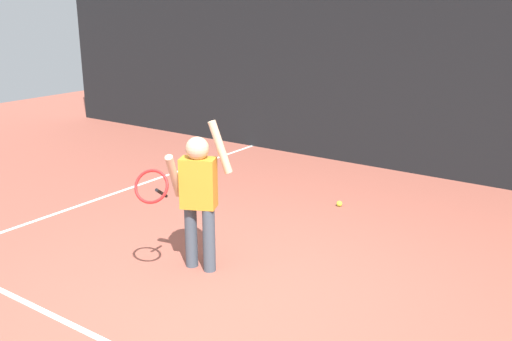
# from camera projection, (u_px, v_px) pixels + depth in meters

# --- Properties ---
(ground_plane) EXTENTS (20.00, 20.00, 0.00)m
(ground_plane) POSITION_uv_depth(u_px,v_px,m) (232.00, 300.00, 4.55)
(ground_plane) COLOR #9E5142
(court_line_sideline) EXTENTS (0.05, 9.00, 0.00)m
(court_line_sideline) POSITION_uv_depth(u_px,v_px,m) (98.00, 199.00, 6.87)
(court_line_sideline) COLOR white
(court_line_sideline) RESTS_ON ground
(back_fence_windscreen) EXTENTS (13.95, 0.08, 3.59)m
(back_fence_windscreen) POSITION_uv_depth(u_px,v_px,m) (429.00, 41.00, 7.38)
(back_fence_windscreen) COLOR black
(back_fence_windscreen) RESTS_ON ground
(fence_post_0) EXTENTS (0.09, 0.09, 3.74)m
(fence_post_0) POSITION_uv_depth(u_px,v_px,m) (87.00, 24.00, 11.16)
(fence_post_0) COLOR slate
(fence_post_0) RESTS_ON ground
(fence_post_1) EXTENTS (0.09, 0.09, 3.74)m
(fence_post_1) POSITION_uv_depth(u_px,v_px,m) (431.00, 35.00, 7.41)
(fence_post_1) COLOR slate
(fence_post_1) RESTS_ON ground
(tennis_player) EXTENTS (0.52, 0.78, 1.35)m
(tennis_player) POSITION_uv_depth(u_px,v_px,m) (197.00, 192.00, 4.88)
(tennis_player) COLOR #3F4C59
(tennis_player) RESTS_ON ground
(tennis_ball_2) EXTENTS (0.07, 0.07, 0.07)m
(tennis_ball_2) POSITION_uv_depth(u_px,v_px,m) (193.00, 171.00, 7.90)
(tennis_ball_2) COLOR #CCE033
(tennis_ball_2) RESTS_ON ground
(tennis_ball_5) EXTENTS (0.07, 0.07, 0.07)m
(tennis_ball_5) POSITION_uv_depth(u_px,v_px,m) (339.00, 204.00, 6.62)
(tennis_ball_5) COLOR #CCE033
(tennis_ball_5) RESTS_ON ground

